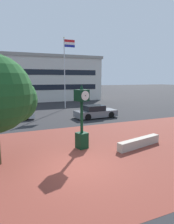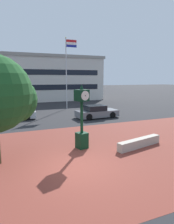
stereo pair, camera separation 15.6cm
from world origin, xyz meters
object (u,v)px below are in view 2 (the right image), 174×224
object	(u,v)px
street_clock	(82,118)
car_street_mid	(11,114)
car_street_near	(97,112)
flagpole_primary	(67,68)
civic_building	(30,78)

from	to	relation	value
street_clock	car_street_mid	xyz separation A→B (m)	(-3.72, 9.94, -1.16)
car_street_near	flagpole_primary	size ratio (longest dim) A/B	0.47
car_street_near	civic_building	world-z (taller)	civic_building
car_street_mid	street_clock	bearing A→B (deg)	23.84
street_clock	civic_building	world-z (taller)	civic_building
car_street_near	car_street_mid	bearing A→B (deg)	-108.48
flagpole_primary	civic_building	bearing A→B (deg)	101.44
street_clock	car_street_near	bearing A→B (deg)	44.47
car_street_near	flagpole_primary	distance (m)	8.58
car_street_near	civic_building	xyz separation A→B (m)	(-4.14, 22.72, 3.45)
street_clock	civic_building	size ratio (longest dim) A/B	0.14
flagpole_primary	street_clock	bearing A→B (deg)	-103.24
car_street_mid	civic_building	bearing A→B (deg)	172.21
car_street_near	flagpole_primary	bearing A→B (deg)	-175.51
street_clock	car_street_near	size ratio (longest dim) A/B	0.84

